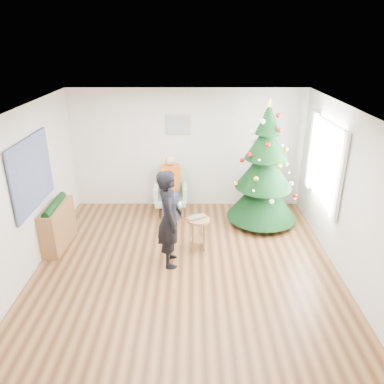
{
  "coord_description": "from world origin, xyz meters",
  "views": [
    {
      "loc": [
        0.11,
        -5.31,
        3.61
      ],
      "look_at": [
        0.1,
        0.6,
        1.1
      ],
      "focal_mm": 35.0,
      "sensor_mm": 36.0,
      "label": 1
    }
  ],
  "objects_px": {
    "stool": "(198,233)",
    "armchair": "(171,197)",
    "christmas_tree": "(264,170)",
    "standing_man": "(169,219)",
    "console": "(58,226)"
  },
  "relations": [
    {
      "from": "stool",
      "to": "armchair",
      "type": "bearing_deg",
      "value": 111.11
    },
    {
      "from": "christmas_tree",
      "to": "standing_man",
      "type": "distance_m",
      "value": 2.35
    },
    {
      "from": "armchair",
      "to": "stool",
      "type": "bearing_deg",
      "value": -71.19
    },
    {
      "from": "stool",
      "to": "armchair",
      "type": "relative_size",
      "value": 0.62
    },
    {
      "from": "standing_man",
      "to": "console",
      "type": "xyz_separation_m",
      "value": [
        -2.06,
        0.55,
        -0.43
      ]
    },
    {
      "from": "christmas_tree",
      "to": "stool",
      "type": "bearing_deg",
      "value": -141.54
    },
    {
      "from": "armchair",
      "to": "console",
      "type": "relative_size",
      "value": 0.97
    },
    {
      "from": "console",
      "to": "stool",
      "type": "bearing_deg",
      "value": 0.83
    },
    {
      "from": "standing_man",
      "to": "console",
      "type": "distance_m",
      "value": 2.18
    },
    {
      "from": "stool",
      "to": "armchair",
      "type": "distance_m",
      "value": 1.61
    },
    {
      "from": "christmas_tree",
      "to": "console",
      "type": "distance_m",
      "value": 4.03
    },
    {
      "from": "standing_man",
      "to": "console",
      "type": "bearing_deg",
      "value": 68.1
    },
    {
      "from": "armchair",
      "to": "christmas_tree",
      "type": "bearing_deg",
      "value": -16.1
    },
    {
      "from": "christmas_tree",
      "to": "console",
      "type": "xyz_separation_m",
      "value": [
        -3.85,
        -0.94,
        -0.74
      ]
    },
    {
      "from": "armchair",
      "to": "standing_man",
      "type": "bearing_deg",
      "value": -89.55
    }
  ]
}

